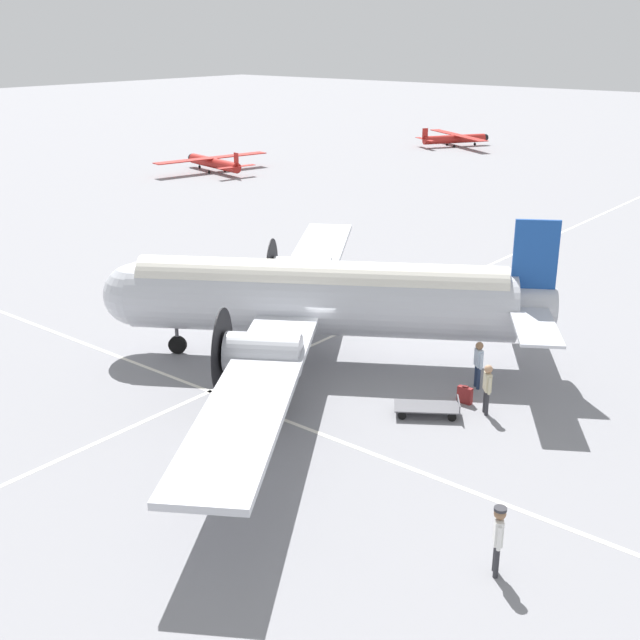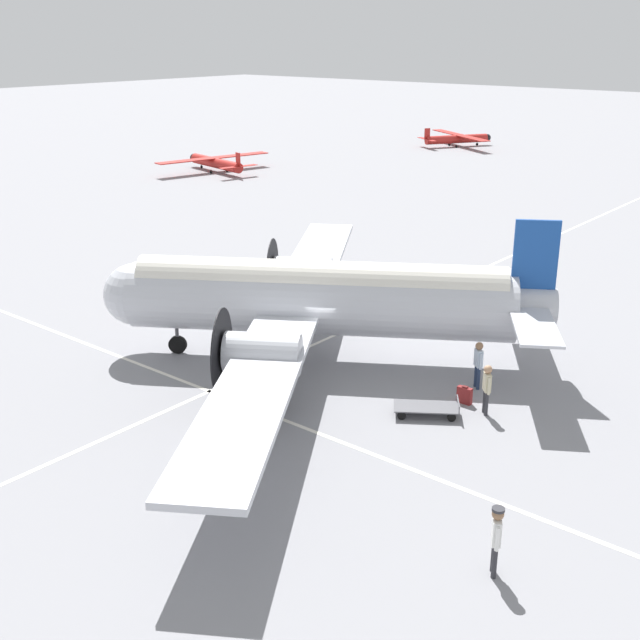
{
  "view_description": "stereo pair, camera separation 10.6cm",
  "coord_description": "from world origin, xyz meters",
  "px_view_note": "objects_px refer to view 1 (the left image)",
  "views": [
    {
      "loc": [
        17.55,
        -21.74,
        11.69
      ],
      "look_at": [
        0.0,
        0.0,
        1.6
      ],
      "focal_mm": 45.0,
      "sensor_mm": 36.0,
      "label": 1
    },
    {
      "loc": [
        17.64,
        -21.67,
        11.69
      ],
      "look_at": [
        0.0,
        0.0,
        1.6
      ],
      "focal_mm": 45.0,
      "sensor_mm": 36.0,
      "label": 2
    }
  ],
  "objects_px": {
    "crew_foreground": "(498,533)",
    "suitcase_near_door": "(465,395)",
    "passenger_boarding": "(478,360)",
    "baggage_cart": "(427,407)",
    "airliner_main": "(309,298)",
    "light_aircraft_distant": "(456,138)",
    "light_aircraft_taxiing": "(213,162)",
    "ramp_agent": "(487,384)"
  },
  "relations": [
    {
      "from": "light_aircraft_distant",
      "to": "light_aircraft_taxiing",
      "type": "bearing_deg",
      "value": -165.2
    },
    {
      "from": "baggage_cart",
      "to": "suitcase_near_door",
      "type": "bearing_deg",
      "value": -142.12
    },
    {
      "from": "passenger_boarding",
      "to": "light_aircraft_distant",
      "type": "relative_size",
      "value": 0.17
    },
    {
      "from": "airliner_main",
      "to": "light_aircraft_taxiing",
      "type": "height_order",
      "value": "airliner_main"
    },
    {
      "from": "airliner_main",
      "to": "suitcase_near_door",
      "type": "distance_m",
      "value": 6.8
    },
    {
      "from": "light_aircraft_distant",
      "to": "suitcase_near_door",
      "type": "bearing_deg",
      "value": -118.49
    },
    {
      "from": "ramp_agent",
      "to": "light_aircraft_taxiing",
      "type": "height_order",
      "value": "light_aircraft_taxiing"
    },
    {
      "from": "suitcase_near_door",
      "to": "light_aircraft_distant",
      "type": "relative_size",
      "value": 0.06
    },
    {
      "from": "passenger_boarding",
      "to": "ramp_agent",
      "type": "relative_size",
      "value": 1.0
    },
    {
      "from": "crew_foreground",
      "to": "passenger_boarding",
      "type": "height_order",
      "value": "crew_foreground"
    },
    {
      "from": "light_aircraft_distant",
      "to": "ramp_agent",
      "type": "bearing_deg",
      "value": -117.91
    },
    {
      "from": "crew_foreground",
      "to": "light_aircraft_taxiing",
      "type": "bearing_deg",
      "value": -159.21
    },
    {
      "from": "ramp_agent",
      "to": "baggage_cart",
      "type": "distance_m",
      "value": 2.05
    },
    {
      "from": "airliner_main",
      "to": "light_aircraft_distant",
      "type": "distance_m",
      "value": 61.29
    },
    {
      "from": "passenger_boarding",
      "to": "light_aircraft_distant",
      "type": "bearing_deg",
      "value": -18.93
    },
    {
      "from": "baggage_cart",
      "to": "passenger_boarding",
      "type": "bearing_deg",
      "value": -128.88
    },
    {
      "from": "suitcase_near_door",
      "to": "light_aircraft_taxiing",
      "type": "distance_m",
      "value": 48.79
    },
    {
      "from": "airliner_main",
      "to": "ramp_agent",
      "type": "distance_m",
      "value": 7.49
    },
    {
      "from": "airliner_main",
      "to": "suitcase_near_door",
      "type": "xyz_separation_m",
      "value": [
        6.44,
        0.35,
        -2.16
      ]
    },
    {
      "from": "baggage_cart",
      "to": "airliner_main",
      "type": "bearing_deg",
      "value": -46.04
    },
    {
      "from": "passenger_boarding",
      "to": "suitcase_near_door",
      "type": "distance_m",
      "value": 1.56
    },
    {
      "from": "crew_foreground",
      "to": "ramp_agent",
      "type": "height_order",
      "value": "crew_foreground"
    },
    {
      "from": "crew_foreground",
      "to": "light_aircraft_taxiing",
      "type": "relative_size",
      "value": 0.16
    },
    {
      "from": "crew_foreground",
      "to": "light_aircraft_distant",
      "type": "relative_size",
      "value": 0.18
    },
    {
      "from": "light_aircraft_taxiing",
      "to": "ramp_agent",
      "type": "bearing_deg",
      "value": 158.79
    },
    {
      "from": "baggage_cart",
      "to": "light_aircraft_distant",
      "type": "bearing_deg",
      "value": -95.52
    },
    {
      "from": "airliner_main",
      "to": "light_aircraft_distant",
      "type": "relative_size",
      "value": 2.44
    },
    {
      "from": "ramp_agent",
      "to": "light_aircraft_distant",
      "type": "xyz_separation_m",
      "value": [
        -32.97,
        55.59,
        -0.2
      ]
    },
    {
      "from": "passenger_boarding",
      "to": "light_aircraft_taxiing",
      "type": "distance_m",
      "value": 47.82
    },
    {
      "from": "airliner_main",
      "to": "baggage_cart",
      "type": "distance_m",
      "value": 6.45
    },
    {
      "from": "crew_foreground",
      "to": "suitcase_near_door",
      "type": "xyz_separation_m",
      "value": [
        -4.98,
        7.48,
        -0.81
      ]
    },
    {
      "from": "crew_foreground",
      "to": "suitcase_near_door",
      "type": "bearing_deg",
      "value": -178.04
    },
    {
      "from": "crew_foreground",
      "to": "passenger_boarding",
      "type": "relative_size",
      "value": 1.03
    },
    {
      "from": "crew_foreground",
      "to": "light_aircraft_taxiing",
      "type": "height_order",
      "value": "light_aircraft_taxiing"
    },
    {
      "from": "suitcase_near_door",
      "to": "baggage_cart",
      "type": "relative_size",
      "value": 0.27
    },
    {
      "from": "suitcase_near_door",
      "to": "crew_foreground",
      "type": "bearing_deg",
      "value": -56.32
    },
    {
      "from": "suitcase_near_door",
      "to": "light_aircraft_taxiing",
      "type": "relative_size",
      "value": 0.06
    },
    {
      "from": "airliner_main",
      "to": "crew_foreground",
      "type": "distance_m",
      "value": 13.53
    },
    {
      "from": "passenger_boarding",
      "to": "ramp_agent",
      "type": "height_order",
      "value": "ramp_agent"
    },
    {
      "from": "light_aircraft_distant",
      "to": "light_aircraft_taxiing",
      "type": "height_order",
      "value": "light_aircraft_taxiing"
    },
    {
      "from": "passenger_boarding",
      "to": "baggage_cart",
      "type": "xyz_separation_m",
      "value": [
        -0.22,
        -2.9,
        -0.77
      ]
    },
    {
      "from": "airliner_main",
      "to": "baggage_cart",
      "type": "bearing_deg",
      "value": 136.38
    }
  ]
}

